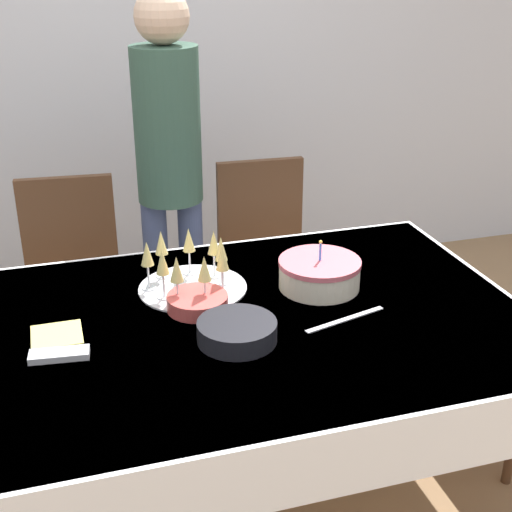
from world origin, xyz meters
TOP-DOWN VIEW (x-y plane):
  - ground_plane at (0.00, 0.00)m, footprint 12.00×12.00m
  - wall_back at (0.00, 1.96)m, footprint 8.00×0.05m
  - dining_table at (0.00, 0.00)m, footprint 1.96×1.23m
  - dining_chair_far_left at (-0.43, 0.93)m, footprint 0.45×0.45m
  - dining_chair_far_right at (0.44, 0.93)m, footprint 0.44×0.44m
  - birthday_cake at (0.38, 0.14)m, footprint 0.28×0.28m
  - champagne_tray at (-0.05, 0.25)m, footprint 0.37×0.37m
  - plate_stack_main at (0.01, -0.13)m, footprint 0.24×0.24m
  - plate_stack_dessert at (-0.06, 0.10)m, footprint 0.20×0.20m
  - cake_knife at (0.37, -0.10)m, footprint 0.29×0.10m
  - fork_pile at (-0.50, -0.07)m, footprint 0.18×0.08m
  - napkin_pile at (-0.50, 0.05)m, footprint 0.15×0.15m
  - person_standing at (0.03, 1.01)m, footprint 0.28×0.28m

SIDE VIEW (x-z plane):
  - ground_plane at x=0.00m, z-range 0.00..0.00m
  - dining_chair_far_left at x=-0.43m, z-range 0.04..1.00m
  - dining_chair_far_right at x=0.44m, z-range 0.04..1.00m
  - dining_table at x=0.00m, z-range 0.28..1.04m
  - cake_knife at x=0.37m, z-range 0.76..0.76m
  - napkin_pile at x=-0.50m, z-range 0.76..0.77m
  - fork_pile at x=-0.50m, z-range 0.76..0.78m
  - plate_stack_dessert at x=-0.06m, z-range 0.76..0.81m
  - plate_stack_main at x=0.01m, z-range 0.76..0.82m
  - birthday_cake at x=0.38m, z-range 0.72..0.90m
  - champagne_tray at x=-0.05m, z-range 0.75..0.93m
  - person_standing at x=0.03m, z-range 0.18..1.87m
  - wall_back at x=0.00m, z-range 0.00..2.70m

